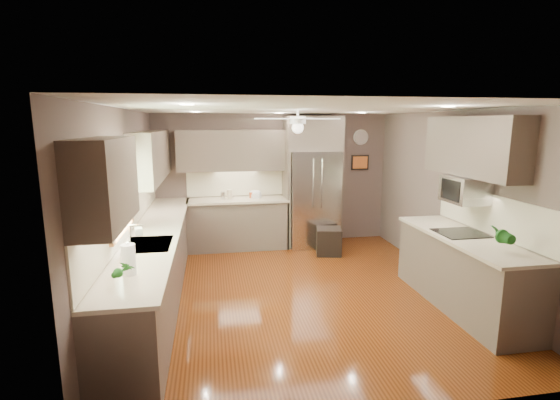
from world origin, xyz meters
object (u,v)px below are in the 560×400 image
object	(u,v)px
canister_b	(223,195)
microwave	(465,190)
soap_bottle	(139,231)
potted_plant_right	(501,235)
canister_d	(251,195)
canister_c	(230,194)
potted_plant_left	(124,270)
paper_towel	(129,260)
refrigerator	(313,184)
stool	(329,241)
bowl	(255,197)

from	to	relation	value
canister_b	microwave	distance (m)	4.12
soap_bottle	potted_plant_right	xyz separation A→B (m)	(3.98, -1.20, 0.09)
canister_d	potted_plant_right	size ratio (longest dim) A/B	0.30
canister_c	potted_plant_left	bearing A→B (deg)	-105.59
canister_b	soap_bottle	world-z (taller)	soap_bottle
soap_bottle	paper_towel	distance (m)	1.26
soap_bottle	refrigerator	distance (m)	3.67
canister_c	refrigerator	bearing A→B (deg)	-2.03
microwave	stool	distance (m)	2.70
refrigerator	paper_towel	size ratio (longest dim) A/B	7.66
soap_bottle	stool	size ratio (longest dim) A/B	0.36
soap_bottle	microwave	xyz separation A→B (m)	(4.10, -0.32, 0.45)
potted_plant_right	canister_c	bearing A→B (deg)	127.23
refrigerator	microwave	size ratio (longest dim) A/B	4.45
canister_c	microwave	world-z (taller)	microwave
soap_bottle	refrigerator	xyz separation A→B (m)	(2.78, 2.39, 0.16)
potted_plant_left	microwave	size ratio (longest dim) A/B	0.49
potted_plant_left	paper_towel	size ratio (longest dim) A/B	0.85
canister_c	microwave	bearing A→B (deg)	-43.73
refrigerator	paper_towel	distance (m)	4.51
canister_d	soap_bottle	bearing A→B (deg)	-123.39
microwave	paper_towel	world-z (taller)	microwave
canister_c	potted_plant_right	bearing A→B (deg)	-52.77
potted_plant_left	bowl	xyz separation A→B (m)	(1.57, 3.93, -0.11)
canister_b	canister_d	size ratio (longest dim) A/B	1.25
canister_c	soap_bottle	distance (m)	2.73
bowl	canister_c	bearing A→B (deg)	179.56
canister_c	paper_towel	distance (m)	3.85
stool	paper_towel	world-z (taller)	paper_towel
microwave	canister_c	bearing A→B (deg)	136.27
canister_b	potted_plant_left	xyz separation A→B (m)	(-0.97, -3.94, 0.07)
potted_plant_left	canister_d	bearing A→B (deg)	69.22
potted_plant_right	refrigerator	size ratio (longest dim) A/B	0.15
canister_b	refrigerator	bearing A→B (deg)	-1.93
bowl	stool	xyz separation A→B (m)	(1.24, -0.67, -0.73)
canister_b	soap_bottle	xyz separation A→B (m)	(-1.09, -2.44, 0.02)
canister_c	bowl	size ratio (longest dim) A/B	0.70
refrigerator	microwave	xyz separation A→B (m)	(1.33, -2.71, 0.29)
canister_c	bowl	bearing A→B (deg)	-0.44
soap_bottle	paper_towel	bearing A→B (deg)	-84.77
soap_bottle	potted_plant_right	size ratio (longest dim) A/B	0.52
canister_c	microwave	distance (m)	4.02
bowl	refrigerator	distance (m)	1.11
potted_plant_left	microwave	world-z (taller)	microwave
potted_plant_left	refrigerator	distance (m)	4.70
canister_c	refrigerator	xyz separation A→B (m)	(1.56, -0.06, 0.16)
soap_bottle	microwave	size ratio (longest dim) A/B	0.34
refrigerator	bowl	bearing A→B (deg)	177.28
canister_d	stool	size ratio (longest dim) A/B	0.21
potted_plant_right	bowl	xyz separation A→B (m)	(-2.29, 3.64, -0.15)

